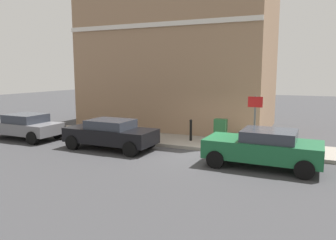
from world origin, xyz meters
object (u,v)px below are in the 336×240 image
Objects in this scene: car_green at (263,147)px; street_sign at (255,115)px; bollard_near_cabinet at (191,129)px; car_grey at (24,126)px; car_black at (111,134)px; utility_cabinet at (220,132)px.

street_sign is at bearing -69.54° from car_green.
car_green is at bearing -161.05° from street_sign.
car_green is 4.54m from bollard_near_cabinet.
car_grey is 8.56m from bollard_near_cabinet.
car_black is at bearing 0.53° from car_green.
street_sign reaches higher than car_grey.
car_black is 6.29m from street_sign.
car_black is at bearing 179.97° from car_grey.
bollard_near_cabinet is at bearing -138.13° from car_black.
car_green is 1.01× the size of car_grey.
street_sign is at bearing -163.26° from car_black.
utility_cabinet is (2.28, -9.70, -0.01)m from car_grey.
utility_cabinet is (2.51, 2.24, -0.05)m from car_green.
car_black is at bearing 105.72° from street_sign.
car_green reaches higher than car_grey.
car_green reaches higher than utility_cabinet.
utility_cabinet is 0.50× the size of street_sign.
bollard_near_cabinet is at bearing 75.33° from street_sign.
street_sign reaches higher than car_green.
street_sign is (1.80, 0.62, 0.93)m from car_green.
utility_cabinet is (2.40, -4.37, -0.03)m from car_black.
car_grey is 3.54× the size of utility_cabinet.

